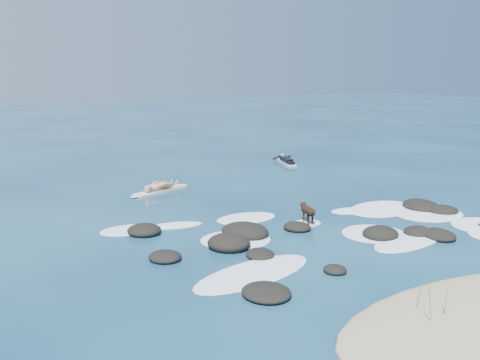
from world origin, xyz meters
TOP-DOWN VIEW (x-y plane):
  - ground at (0.00, 0.00)m, footprint 160.00×160.00m
  - reef_rocks at (-0.38, -1.31)m, footprint 12.42×7.57m
  - breaking_foam at (0.70, -1.31)m, footprint 13.44×7.67m
  - standing_surfer_rig at (-2.91, 7.18)m, footprint 3.19×1.70m
  - paddling_surfer_rig at (6.03, 10.99)m, footprint 1.36×2.61m
  - dog at (0.12, -0.03)m, footprint 0.41×1.16m

SIDE VIEW (x-z plane):
  - ground at x=0.00m, z-range 0.00..0.00m
  - breaking_foam at x=0.70m, z-range -0.05..0.07m
  - reef_rocks at x=-0.38m, z-range -0.17..0.39m
  - paddling_surfer_rig at x=6.03m, z-range -0.07..0.38m
  - dog at x=0.12m, z-range 0.12..0.86m
  - standing_surfer_rig at x=-2.91m, z-range -0.20..1.72m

